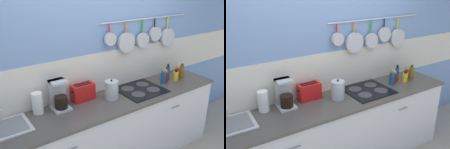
{
  "view_description": "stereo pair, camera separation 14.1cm",
  "coord_description": "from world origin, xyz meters",
  "views": [
    {
      "loc": [
        -1.54,
        -2.12,
        2.25
      ],
      "look_at": [
        -0.04,
        0.0,
        1.25
      ],
      "focal_mm": 40.0,
      "sensor_mm": 36.0,
      "label": 1
    },
    {
      "loc": [
        -1.42,
        -2.2,
        2.25
      ],
      "look_at": [
        -0.04,
        0.0,
        1.25
      ],
      "focal_mm": 40.0,
      "sensor_mm": 36.0,
      "label": 2
    }
  ],
  "objects": [
    {
      "name": "countertop",
      "position": [
        0.0,
        0.0,
        0.91
      ],
      "size": [
        2.97,
        0.61,
        0.03
      ],
      "color": "#4C4742",
      "rests_on": "cabinet_base"
    },
    {
      "name": "paper_towel_roll",
      "position": [
        -0.84,
        0.21,
        1.04
      ],
      "size": [
        0.11,
        0.11,
        0.23
      ],
      "color": "white",
      "rests_on": "countertop"
    },
    {
      "name": "cabinet_base",
      "position": [
        0.0,
        -0.0,
        0.45
      ],
      "size": [
        2.93,
        0.59,
        0.89
      ],
      "color": "silver",
      "rests_on": "ground_plane"
    },
    {
      "name": "sink_basin",
      "position": [
        -1.21,
        0.1,
        0.94
      ],
      "size": [
        0.46,
        0.38,
        0.2
      ],
      "color": "#B7BABF",
      "rests_on": "countertop"
    },
    {
      "name": "bottle_cooking_wine",
      "position": [
        0.97,
        0.09,
        1.03
      ],
      "size": [
        0.05,
        0.05,
        0.23
      ],
      "color": "navy",
      "rests_on": "countertop"
    },
    {
      "name": "coffee_maker",
      "position": [
        -0.61,
        0.19,
        1.06
      ],
      "size": [
        0.18,
        0.21,
        0.33
      ],
      "color": "#B7BABF",
      "rests_on": "countertop"
    },
    {
      "name": "bottle_vinegar",
      "position": [
        0.82,
        0.02,
        1.02
      ],
      "size": [
        0.07,
        0.07,
        0.21
      ],
      "color": "navy",
      "rests_on": "countertop"
    },
    {
      "name": "kettle",
      "position": [
        -0.02,
        0.05,
        1.04
      ],
      "size": [
        0.16,
        0.16,
        0.24
      ],
      "color": "#B7BABF",
      "rests_on": "countertop"
    },
    {
      "name": "cooktop",
      "position": [
        0.42,
        0.03,
        0.93
      ],
      "size": [
        0.55,
        0.52,
        0.01
      ],
      "color": "black",
      "rests_on": "countertop"
    },
    {
      "name": "toaster",
      "position": [
        -0.31,
        0.21,
        1.03
      ],
      "size": [
        0.28,
        0.13,
        0.2
      ],
      "color": "red",
      "rests_on": "countertop"
    },
    {
      "name": "bottle_sesame_oil",
      "position": [
        0.89,
        0.05,
        1.0
      ],
      "size": [
        0.06,
        0.06,
        0.17
      ],
      "color": "red",
      "rests_on": "countertop"
    },
    {
      "name": "bottle_hot_sauce",
      "position": [
        1.11,
        0.05,
        1.01
      ],
      "size": [
        0.05,
        0.05,
        0.18
      ],
      "color": "red",
      "rests_on": "countertop"
    },
    {
      "name": "bottle_olive_oil",
      "position": [
        1.18,
        0.02,
        1.02
      ],
      "size": [
        0.07,
        0.07,
        0.21
      ],
      "color": "#8C5919",
      "rests_on": "countertop"
    },
    {
      "name": "bottle_dish_soap",
      "position": [
        1.04,
        0.0,
        0.99
      ],
      "size": [
        0.07,
        0.07,
        0.15
      ],
      "color": "yellow",
      "rests_on": "countertop"
    },
    {
      "name": "wall_back",
      "position": [
        0.0,
        0.35,
        1.28
      ],
      "size": [
        7.2,
        0.13,
        2.6
      ],
      "color": "#7293C6",
      "rests_on": "ground_plane"
    }
  ]
}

